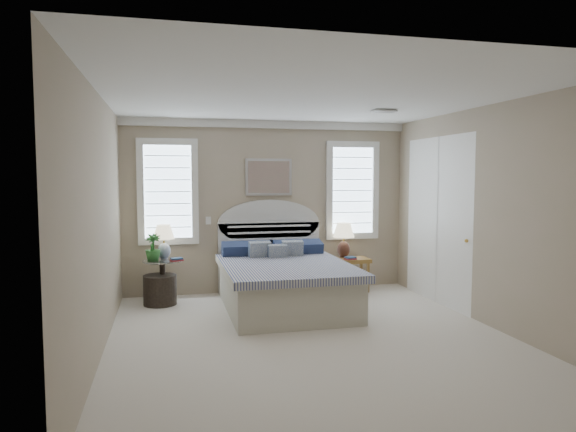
# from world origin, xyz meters

# --- Properties ---
(floor) EXTENTS (4.50, 5.00, 0.01)m
(floor) POSITION_xyz_m (0.00, 0.00, 0.00)
(floor) COLOR beige
(floor) RESTS_ON ground
(ceiling) EXTENTS (4.50, 5.00, 0.01)m
(ceiling) POSITION_xyz_m (0.00, 0.00, 2.70)
(ceiling) COLOR white
(ceiling) RESTS_ON wall_back
(wall_back) EXTENTS (4.50, 0.02, 2.70)m
(wall_back) POSITION_xyz_m (0.00, 2.50, 1.35)
(wall_back) COLOR tan
(wall_back) RESTS_ON floor
(wall_left) EXTENTS (0.02, 5.00, 2.70)m
(wall_left) POSITION_xyz_m (-2.25, 0.00, 1.35)
(wall_left) COLOR tan
(wall_left) RESTS_ON floor
(wall_right) EXTENTS (0.02, 5.00, 2.70)m
(wall_right) POSITION_xyz_m (2.25, 0.00, 1.35)
(wall_right) COLOR tan
(wall_right) RESTS_ON floor
(crown_molding) EXTENTS (4.50, 0.08, 0.12)m
(crown_molding) POSITION_xyz_m (0.00, 2.46, 2.64)
(crown_molding) COLOR white
(crown_molding) RESTS_ON wall_back
(hvac_vent) EXTENTS (0.30, 0.20, 0.02)m
(hvac_vent) POSITION_xyz_m (1.20, 0.80, 2.68)
(hvac_vent) COLOR #B2B2B2
(hvac_vent) RESTS_ON ceiling
(switch_plate) EXTENTS (0.08, 0.01, 0.12)m
(switch_plate) POSITION_xyz_m (-0.95, 2.48, 1.15)
(switch_plate) COLOR white
(switch_plate) RESTS_ON wall_back
(window_left) EXTENTS (0.90, 0.06, 1.60)m
(window_left) POSITION_xyz_m (-1.55, 2.48, 1.60)
(window_left) COLOR #C9E6FF
(window_left) RESTS_ON wall_back
(window_right) EXTENTS (0.90, 0.06, 1.60)m
(window_right) POSITION_xyz_m (1.40, 2.48, 1.60)
(window_right) COLOR #C9E6FF
(window_right) RESTS_ON wall_back
(painting) EXTENTS (0.74, 0.04, 0.58)m
(painting) POSITION_xyz_m (0.00, 2.46, 1.82)
(painting) COLOR silver
(painting) RESTS_ON wall_back
(closet_door) EXTENTS (0.02, 1.80, 2.40)m
(closet_door) POSITION_xyz_m (2.23, 1.20, 1.20)
(closet_door) COLOR white
(closet_door) RESTS_ON floor
(bed) EXTENTS (1.72, 2.28, 1.47)m
(bed) POSITION_xyz_m (0.00, 1.46, 0.39)
(bed) COLOR #B3B09D
(bed) RESTS_ON floor
(side_table_left) EXTENTS (0.56, 0.56, 0.63)m
(side_table_left) POSITION_xyz_m (-1.65, 2.05, 0.39)
(side_table_left) COLOR black
(side_table_left) RESTS_ON floor
(nightstand_right) EXTENTS (0.50, 0.40, 0.53)m
(nightstand_right) POSITION_xyz_m (1.30, 2.15, 0.39)
(nightstand_right) COLOR olive
(nightstand_right) RESTS_ON floor
(floor_pot) EXTENTS (0.60, 0.60, 0.43)m
(floor_pot) POSITION_xyz_m (-1.69, 1.97, 0.21)
(floor_pot) COLOR black
(floor_pot) RESTS_ON floor
(lamp_left) EXTENTS (0.40, 0.40, 0.50)m
(lamp_left) POSITION_xyz_m (-1.62, 2.17, 0.94)
(lamp_left) COLOR silver
(lamp_left) RESTS_ON side_table_left
(lamp_right) EXTENTS (0.42, 0.42, 0.56)m
(lamp_right) POSITION_xyz_m (1.20, 2.30, 0.87)
(lamp_right) COLOR black
(lamp_right) RESTS_ON nightstand_right
(potted_plant) EXTENTS (0.25, 0.25, 0.39)m
(potted_plant) POSITION_xyz_m (-1.78, 1.98, 0.82)
(potted_plant) COLOR #3D722D
(potted_plant) RESTS_ON side_table_left
(books_left) EXTENTS (0.20, 0.17, 0.05)m
(books_left) POSITION_xyz_m (-1.45, 1.91, 0.65)
(books_left) COLOR maroon
(books_left) RESTS_ON side_table_left
(books_right) EXTENTS (0.18, 0.14, 0.05)m
(books_right) POSITION_xyz_m (1.21, 2.03, 0.55)
(books_right) COLOR maroon
(books_right) RESTS_ON nightstand_right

